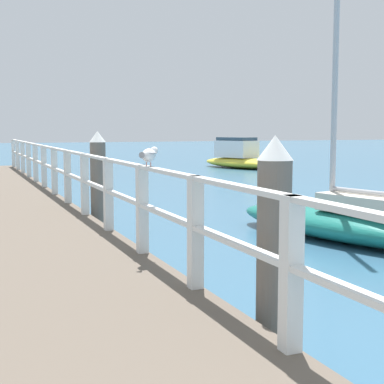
% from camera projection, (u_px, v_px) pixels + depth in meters
% --- Properties ---
extents(pier_railing, '(0.12, 23.23, 1.03)m').
position_uv_depth(pier_railing, '(67.00, 170.00, 11.43)').
color(pier_railing, silver).
rests_on(pier_railing, pier_deck).
extents(dock_piling_near, '(0.29, 0.29, 1.89)m').
position_uv_depth(dock_piling_near, '(274.00, 251.00, 4.80)').
color(dock_piling_near, '#6B6056').
rests_on(dock_piling_near, ground_plane).
extents(dock_piling_far, '(0.29, 0.29, 1.89)m').
position_uv_depth(dock_piling_far, '(98.00, 183.00, 10.69)').
color(dock_piling_far, '#6B6056').
rests_on(dock_piling_far, ground_plane).
extents(seagull_foreground, '(0.33, 0.40, 0.21)m').
position_uv_depth(seagull_foreground, '(149.00, 154.00, 6.56)').
color(seagull_foreground, white).
rests_on(seagull_foreground, pier_railing).
extents(boat_0, '(3.32, 5.28, 1.49)m').
position_uv_depth(boat_0, '(241.00, 158.00, 28.65)').
color(boat_0, gold).
rests_on(boat_0, ground_plane).
extents(boat_2, '(2.48, 5.06, 6.00)m').
position_uv_depth(boat_2, '(345.00, 220.00, 10.25)').
color(boat_2, '#197266').
rests_on(boat_2, ground_plane).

